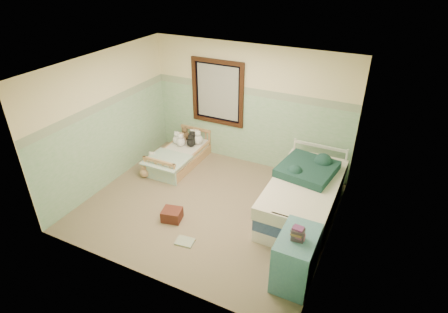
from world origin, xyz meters
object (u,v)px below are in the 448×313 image
at_px(toddler_bed_frame, 180,160).
at_px(red_pillow, 172,215).
at_px(twin_bed_frame, 302,208).
at_px(dresser, 296,258).
at_px(floor_book, 185,242).
at_px(plush_floor_cream, 153,162).
at_px(plush_floor_tan, 145,172).

height_order(toddler_bed_frame, red_pillow, red_pillow).
relative_size(toddler_bed_frame, red_pillow, 4.70).
relative_size(toddler_bed_frame, twin_bed_frame, 0.73).
xyz_separation_m(twin_bed_frame, dresser, (0.30, -1.46, 0.27)).
xyz_separation_m(toddler_bed_frame, twin_bed_frame, (2.81, -0.53, 0.01)).
distance_m(twin_bed_frame, dresser, 1.52).
height_order(toddler_bed_frame, floor_book, toddler_bed_frame).
bearing_deg(plush_floor_cream, plush_floor_tan, -80.18).
bearing_deg(plush_floor_tan, floor_book, -36.77).
xyz_separation_m(toddler_bed_frame, dresser, (3.11, -1.99, 0.29)).
distance_m(plush_floor_tan, red_pillow, 1.52).
xyz_separation_m(plush_floor_tan, dresser, (3.45, -1.24, 0.28)).
bearing_deg(red_pillow, plush_floor_tan, 143.94).
distance_m(toddler_bed_frame, dresser, 3.70).
relative_size(plush_floor_cream, twin_bed_frame, 0.12).
xyz_separation_m(plush_floor_tan, red_pillow, (1.23, -0.90, -0.01)).
distance_m(plush_floor_cream, twin_bed_frame, 3.22).
relative_size(toddler_bed_frame, floor_book, 5.30).
distance_m(plush_floor_tan, dresser, 3.68).
bearing_deg(dresser, twin_bed_frame, 101.57).
relative_size(toddler_bed_frame, plush_floor_cream, 6.06).
bearing_deg(toddler_bed_frame, dresser, -32.71).
relative_size(red_pillow, floor_book, 1.13).
bearing_deg(plush_floor_cream, twin_bed_frame, -2.67).
xyz_separation_m(plush_floor_tan, twin_bed_frame, (3.15, 0.22, 0.00)).
distance_m(toddler_bed_frame, floor_book, 2.46).
xyz_separation_m(red_pillow, floor_book, (0.48, -0.39, -0.09)).
height_order(dresser, red_pillow, dresser).
bearing_deg(twin_bed_frame, plush_floor_tan, -175.96).
relative_size(plush_floor_tan, twin_bed_frame, 0.10).
relative_size(plush_floor_cream, dresser, 0.32).
bearing_deg(toddler_bed_frame, plush_floor_tan, -114.51).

